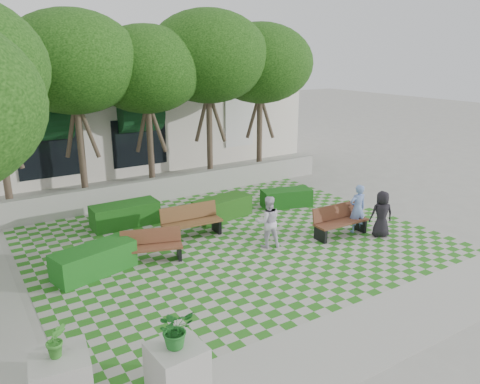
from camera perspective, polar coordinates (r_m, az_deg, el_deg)
ground at (r=13.88m, az=1.61°, el=-7.39°), size 90.00×90.00×0.00m
lawn at (r=14.65m, az=-0.60°, el=-6.01°), size 12.00×12.00×0.00m
sidewalk_south at (r=10.79m, az=16.33°, el=-15.75°), size 16.00×2.00×0.01m
retaining_wall at (r=18.86m, az=-9.01°, el=0.49°), size 15.00×0.36×0.90m
bench_east at (r=15.29m, az=12.04°, el=-3.51°), size 1.89×0.68×0.99m
bench_mid at (r=14.95m, az=-5.96°, el=-3.64°), size 1.95×0.74×1.01m
bench_west at (r=13.45m, az=-10.71°, el=-6.53°), size 1.79×1.06×0.89m
hedge_east at (r=17.86m, az=5.68°, el=-0.72°), size 2.02×1.24×0.66m
hedge_midright at (r=16.53m, az=-2.17°, el=-1.96°), size 2.23×1.19×0.74m
hedge_midleft at (r=16.28m, az=-13.83°, el=-2.69°), size 2.22×0.89×0.78m
hedge_west at (r=13.08m, az=-17.36°, el=-7.98°), size 2.29×1.37×0.75m
planter_front at (r=8.60m, az=-7.72°, el=-19.44°), size 0.93×0.93×1.56m
planter_back at (r=8.83m, az=-20.97°, el=-20.37°), size 1.05×1.05×1.55m
person_blue at (r=15.57m, az=14.13°, el=-1.98°), size 0.65×0.49×1.61m
person_dark at (r=15.44m, az=16.87°, el=-2.59°), size 0.86×0.74×1.50m
person_white at (r=14.03m, az=3.42°, el=-3.63°), size 0.93×0.83×1.59m
tree_row at (r=17.24m, az=-15.26°, el=14.57°), size 17.70×13.40×7.41m
building at (r=26.02m, az=-14.47°, el=9.32°), size 18.00×8.92×5.15m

